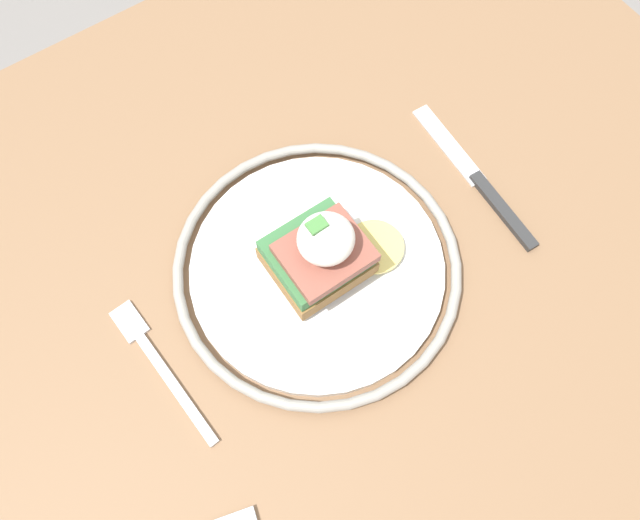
{
  "coord_description": "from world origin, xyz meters",
  "views": [
    {
      "loc": [
        -0.08,
        -0.18,
        1.3
      ],
      "look_at": [
        0.04,
        -0.0,
        0.78
      ],
      "focal_mm": 35.0,
      "sensor_mm": 36.0,
      "label": 1
    }
  ],
  "objects_px": {
    "plate": "(320,271)",
    "sandwich": "(323,254)",
    "knife": "(483,186)",
    "fork": "(160,365)"
  },
  "relations": [
    {
      "from": "plate",
      "to": "knife",
      "type": "height_order",
      "value": "plate"
    },
    {
      "from": "plate",
      "to": "sandwich",
      "type": "bearing_deg",
      "value": -16.2
    },
    {
      "from": "plate",
      "to": "sandwich",
      "type": "xyz_separation_m",
      "value": [
        0.0,
        -0.0,
        0.04
      ]
    },
    {
      "from": "fork",
      "to": "knife",
      "type": "relative_size",
      "value": 0.82
    },
    {
      "from": "sandwich",
      "to": "plate",
      "type": "bearing_deg",
      "value": 163.8
    },
    {
      "from": "knife",
      "to": "plate",
      "type": "bearing_deg",
      "value": 175.52
    },
    {
      "from": "fork",
      "to": "knife",
      "type": "height_order",
      "value": "knife"
    },
    {
      "from": "plate",
      "to": "fork",
      "type": "xyz_separation_m",
      "value": [
        -0.17,
        0.01,
        -0.01
      ]
    },
    {
      "from": "sandwich",
      "to": "fork",
      "type": "xyz_separation_m",
      "value": [
        -0.17,
        0.01,
        -0.04
      ]
    },
    {
      "from": "plate",
      "to": "sandwich",
      "type": "relative_size",
      "value": 2.18
    }
  ]
}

